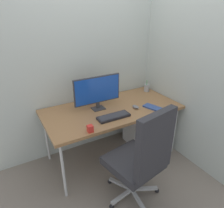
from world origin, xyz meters
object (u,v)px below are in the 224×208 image
at_px(desk_clamp_accessory, 90,129).
at_px(mouse, 136,107).
at_px(filing_cabinet, 144,126).
at_px(keyboard, 114,117).
at_px(notebook, 152,107).
at_px(monitor, 97,91).
at_px(coffee_mug, 91,100).
at_px(pen_holder, 147,88).
at_px(office_chair, 142,157).

bearing_deg(desk_clamp_accessory, mouse, 16.58).
bearing_deg(filing_cabinet, keyboard, -160.63).
relative_size(keyboard, notebook, 1.70).
xyz_separation_m(monitor, notebook, (0.60, -0.32, -0.23)).
height_order(keyboard, coffee_mug, coffee_mug).
height_order(filing_cabinet, mouse, mouse).
height_order(pen_holder, coffee_mug, pen_holder).
relative_size(office_chair, keyboard, 2.89).
bearing_deg(coffee_mug, desk_clamp_accessory, -114.76).
height_order(filing_cabinet, notebook, notebook).
xyz_separation_m(pen_holder, notebook, (-0.29, -0.49, -0.04)).
height_order(mouse, desk_clamp_accessory, desk_clamp_accessory).
distance_m(office_chair, coffee_mug, 1.08).
bearing_deg(pen_holder, keyboard, -151.01).
bearing_deg(pen_holder, filing_cabinet, -130.37).
xyz_separation_m(keyboard, pen_holder, (0.84, 0.47, 0.04)).
height_order(monitor, mouse, monitor).
relative_size(filing_cabinet, notebook, 2.75).
bearing_deg(monitor, mouse, -28.53).
height_order(coffee_mug, desk_clamp_accessory, coffee_mug).
height_order(keyboard, pen_holder, pen_holder).
xyz_separation_m(office_chair, pen_holder, (0.86, 1.03, 0.20)).
distance_m(monitor, mouse, 0.52).
bearing_deg(office_chair, pen_holder, 50.33).
bearing_deg(filing_cabinet, monitor, 173.60).
distance_m(filing_cabinet, mouse, 0.54).
distance_m(pen_holder, notebook, 0.57).
bearing_deg(mouse, coffee_mug, 127.12).
distance_m(keyboard, notebook, 0.55).
relative_size(keyboard, coffee_mug, 3.64).
xyz_separation_m(mouse, pen_holder, (0.48, 0.39, 0.03)).
distance_m(filing_cabinet, pen_holder, 0.57).
relative_size(mouse, desk_clamp_accessory, 1.38).
distance_m(office_chair, desk_clamp_accessory, 0.58).
bearing_deg(office_chair, desk_clamp_accessory, 127.80).
xyz_separation_m(pen_holder, desk_clamp_accessory, (-1.19, -0.60, -0.02)).
bearing_deg(coffee_mug, filing_cabinet, -20.82).
bearing_deg(coffee_mug, notebook, -40.03).
xyz_separation_m(mouse, coffee_mug, (-0.42, 0.41, 0.03)).
bearing_deg(pen_holder, mouse, -140.95).
relative_size(monitor, desk_clamp_accessory, 8.25).
height_order(notebook, desk_clamp_accessory, desk_clamp_accessory).
bearing_deg(coffee_mug, office_chair, -87.44).
bearing_deg(mouse, keyboard, -176.77).
bearing_deg(filing_cabinet, pen_holder, 49.63).
distance_m(mouse, coffee_mug, 0.59).
bearing_deg(keyboard, monitor, 99.59).
relative_size(office_chair, mouse, 11.11).
bearing_deg(filing_cabinet, office_chair, -129.45).
relative_size(coffee_mug, desk_clamp_accessory, 1.46).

